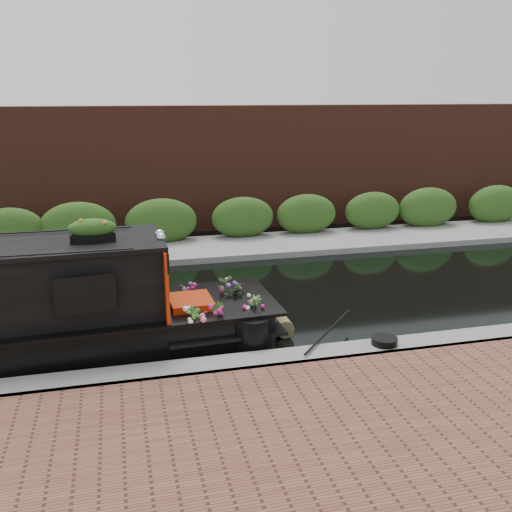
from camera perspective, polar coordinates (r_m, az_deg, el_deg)
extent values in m
plane|color=black|center=(12.30, -7.06, -5.00)|extent=(80.00, 80.00, 0.00)
cube|color=slate|center=(9.32, -4.50, -12.11)|extent=(40.00, 0.60, 0.50)
cube|color=gray|center=(16.28, -8.87, 0.19)|extent=(40.00, 2.40, 0.34)
cube|color=#2B4D19|center=(17.14, -9.15, 0.98)|extent=(40.00, 1.10, 2.80)
cube|color=#51271B|center=(19.17, -9.71, 2.56)|extent=(40.00, 1.00, 8.00)
cube|color=#B22707|center=(9.99, -9.40, -2.05)|extent=(0.12, 1.63, 1.25)
cube|color=black|center=(9.18, -16.69, -3.70)|extent=(0.84, 0.06, 0.51)
cube|color=#B22707|center=(10.26, -6.54, -5.44)|extent=(0.78, 0.87, 0.46)
sphere|color=silver|center=(9.67, -9.48, 1.83)|extent=(0.17, 0.17, 0.17)
sphere|color=silver|center=(9.92, -9.60, 2.18)|extent=(0.17, 0.17, 0.17)
cube|color=black|center=(9.77, -15.99, 1.81)|extent=(0.73, 0.27, 0.13)
ellipsoid|color=orange|center=(9.73, -16.07, 2.83)|extent=(0.80, 0.26, 0.22)
imported|color=#2C561C|center=(9.61, -6.16, -6.58)|extent=(0.37, 0.34, 0.58)
imported|color=#2C561C|center=(9.80, -3.89, -6.23)|extent=(0.26, 0.31, 0.53)
imported|color=#2C561C|center=(10.77, -2.40, -3.89)|extent=(0.58, 0.51, 0.60)
imported|color=#2C561C|center=(10.15, -0.16, -5.39)|extent=(0.40, 0.40, 0.52)
imported|color=#2C561C|center=(10.82, -7.07, -4.12)|extent=(0.24, 0.31, 0.53)
cylinder|color=brown|center=(10.77, 2.74, -7.05)|extent=(0.33, 0.35, 0.33)
cylinder|color=black|center=(10.07, 12.72, -8.26)|extent=(0.45, 0.45, 0.12)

